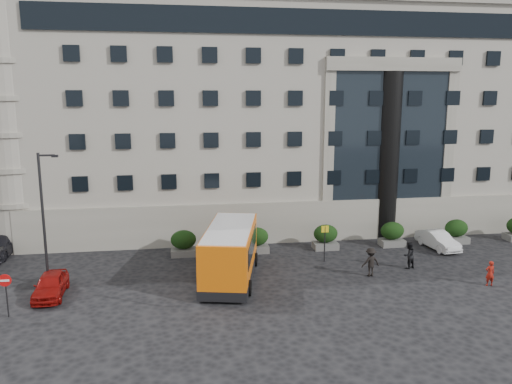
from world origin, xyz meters
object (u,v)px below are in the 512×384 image
(no_entry_sign, at_px, (5,287))
(white_taxi, at_px, (438,240))
(hedge_d, at_px, (392,234))
(bus_stop_sign, at_px, (325,237))
(hedge_b, at_px, (256,240))
(parked_car_d, at_px, (73,226))
(hedge_a, at_px, (184,243))
(pedestrian_b, at_px, (409,255))
(hedge_c, at_px, (326,237))
(street_lamp, at_px, (44,215))
(pedestrian_a, at_px, (490,273))
(minibus, at_px, (230,251))
(parked_car_a, at_px, (51,285))
(hedge_e, at_px, (456,231))
(red_truck, at_px, (32,216))
(pedestrian_c, at_px, (371,262))

(no_entry_sign, bearing_deg, white_taxi, 15.45)
(hedge_d, xyz_separation_m, bus_stop_sign, (-6.10, -2.80, 0.80))
(hedge_d, relative_size, white_taxi, 0.46)
(hedge_b, distance_m, parked_car_d, 15.73)
(hedge_a, distance_m, pedestrian_b, 15.39)
(hedge_c, bearing_deg, parked_car_d, 160.27)
(hedge_a, bearing_deg, pedestrian_b, -18.75)
(street_lamp, bearing_deg, pedestrian_a, -8.24)
(hedge_b, height_order, minibus, minibus)
(pedestrian_b, bearing_deg, parked_car_d, -45.97)
(white_taxi, bearing_deg, parked_car_a, -175.92)
(hedge_e, bearing_deg, white_taxi, -150.89)
(minibus, xyz_separation_m, parked_car_a, (-10.31, -1.16, -1.16))
(hedge_e, height_order, street_lamp, street_lamp)
(red_truck, distance_m, pedestrian_a, 34.11)
(parked_car_d, bearing_deg, pedestrian_c, -22.34)
(hedge_a, xyz_separation_m, no_entry_sign, (-9.00, -8.84, 0.72))
(street_lamp, relative_size, white_taxi, 2.01)
(hedge_d, distance_m, white_taxi, 3.29)
(hedge_d, bearing_deg, parked_car_d, 164.22)
(hedge_a, xyz_separation_m, white_taxi, (18.66, -1.19, -0.27))
(hedge_c, height_order, red_truck, red_truck)
(hedge_e, distance_m, bus_stop_sign, 11.67)
(pedestrian_a, xyz_separation_m, pedestrian_b, (-3.42, 3.61, 0.12))
(hedge_a, xyz_separation_m, minibus, (2.81, -5.13, 0.89))
(pedestrian_b, bearing_deg, red_truck, -43.92)
(parked_car_d, relative_size, white_taxi, 1.30)
(hedge_c, bearing_deg, hedge_b, 180.00)
(parked_car_d, bearing_deg, minibus, -36.04)
(pedestrian_a, bearing_deg, street_lamp, -5.08)
(street_lamp, relative_size, red_truck, 1.36)
(pedestrian_a, relative_size, pedestrian_b, 0.86)
(hedge_b, distance_m, white_taxi, 13.51)
(hedge_d, height_order, parked_car_d, hedge_d)
(white_taxi, distance_m, pedestrian_a, 7.39)
(no_entry_sign, bearing_deg, hedge_d, 19.76)
(pedestrian_b, bearing_deg, hedge_d, -120.83)
(pedestrian_c, bearing_deg, red_truck, -37.63)
(bus_stop_sign, bearing_deg, hedge_d, 24.66)
(hedge_c, height_order, street_lamp, street_lamp)
(street_lamp, bearing_deg, pedestrian_b, -0.38)
(no_entry_sign, xyz_separation_m, red_truck, (-3.14, 16.22, -0.11))
(parked_car_a, bearing_deg, hedge_a, 37.98)
(hedge_e, bearing_deg, pedestrian_b, -141.51)
(street_lamp, height_order, minibus, street_lamp)
(white_taxi, bearing_deg, hedge_b, 167.98)
(hedge_d, relative_size, pedestrian_a, 1.20)
(hedge_e, height_order, bus_stop_sign, bus_stop_sign)
(parked_car_d, xyz_separation_m, white_taxi, (27.58, -8.12, -0.06))
(parked_car_d, bearing_deg, street_lamp, -75.47)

